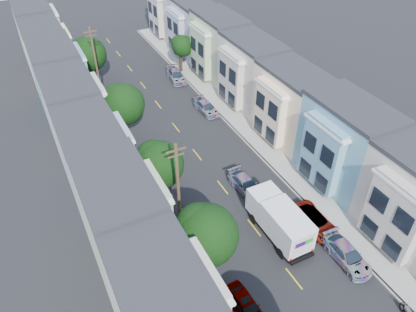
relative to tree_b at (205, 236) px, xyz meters
The scene contains 25 objects.
ground 8.66m from the tree_b, 24.50° to the left, with size 160.00×160.00×0.00m, color black.
road_slab 19.65m from the tree_b, 70.58° to the left, with size 12.00×70.00×0.02m, color black.
curb_left 18.59m from the tree_b, 89.19° to the left, with size 0.30×70.00×0.15m, color gray.
curb_right 22.32m from the tree_b, 55.35° to the left, with size 0.30×70.00×0.15m, color gray.
sidewalk_left 18.62m from the tree_b, 93.36° to the left, with size 2.60×70.00×0.15m, color gray.
sidewalk_right 23.07m from the tree_b, 52.62° to the left, with size 2.60×70.00×0.15m, color gray.
centerline 19.65m from the tree_b, 70.58° to the left, with size 0.12×70.00×0.01m, color gold.
townhouse_row_left 19.23m from the tree_b, 105.18° to the left, with size 5.00×70.00×8.50m, color #FFE0B6.
townhouse_row_right 25.52m from the tree_b, 45.68° to the left, with size 5.00×70.00×8.50m, color #FFE0B6.
tree_b is the anchor object (origin of this frame).
tree_c 9.43m from the tree_b, 90.00° to the left, with size 4.41×4.41×7.05m.
tree_d 19.65m from the tree_b, 90.00° to the left, with size 4.49×4.49×7.84m.
tree_e 35.52m from the tree_b, 90.00° to the left, with size 4.70×4.70×7.21m.
tree_far_r 36.84m from the tree_b, 68.99° to the left, with size 3.10×3.10×5.51m.
utility_pole_near 4.87m from the tree_b, 89.98° to the left, with size 1.60×0.26×10.00m.
utility_pole_far 30.87m from the tree_b, 90.00° to the left, with size 1.60×0.26×10.00m.
fedex_truck 8.59m from the tree_b, 10.11° to the left, with size 2.64×6.85×3.29m.
lead_sedan 12.02m from the tree_b, 42.84° to the left, with size 1.91×4.54×1.36m, color black.
parked_left_b 6.06m from the tree_b, 69.88° to the right, with size 1.68×4.37×1.42m, color black.
parked_left_c 6.68m from the tree_b, 73.33° to the left, with size 1.83×4.36×1.31m, color silver.
parked_left_d 14.33m from the tree_b, 84.09° to the left, with size 1.61×4.57×1.52m, color #52130F.
parked_right_a 12.58m from the tree_b, 17.62° to the right, with size 1.98×4.71×1.41m, color #404347.
parked_right_b 12.09m from the tree_b, ahead, with size 2.29×4.96×1.38m, color silver.
parked_right_c 25.51m from the tree_b, 63.50° to the left, with size 1.81×4.31×1.29m, color black.
parked_right_d 34.41m from the tree_b, 70.83° to the left, with size 1.97×4.70×1.41m, color black.
Camera 1 is at (-14.80, -20.24, 27.66)m, focal length 35.00 mm.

